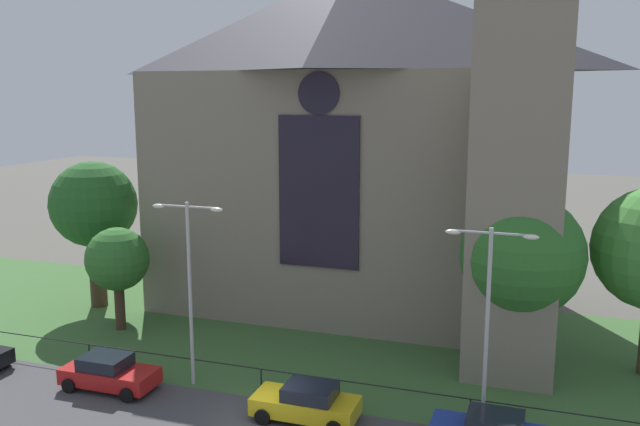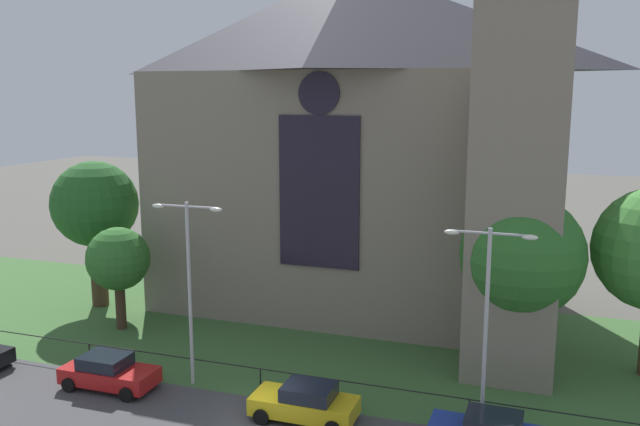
# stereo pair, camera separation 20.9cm
# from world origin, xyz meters

# --- Properties ---
(ground) EXTENTS (160.00, 160.00, 0.00)m
(ground) POSITION_xyz_m (0.00, 10.00, 0.00)
(ground) COLOR #56544C
(grass_verge) EXTENTS (120.00, 20.00, 0.01)m
(grass_verge) POSITION_xyz_m (0.00, 8.00, 0.00)
(grass_verge) COLOR #3D6633
(grass_verge) RESTS_ON ground
(church_building) EXTENTS (23.20, 16.20, 26.00)m
(church_building) POSITION_xyz_m (-0.61, 15.67, 10.27)
(church_building) COLOR gray
(church_building) RESTS_ON ground
(iron_railing) EXTENTS (35.62, 0.07, 1.13)m
(iron_railing) POSITION_xyz_m (-1.38, 2.50, 0.99)
(iron_railing) COLOR black
(iron_railing) RESTS_ON ground
(tree_left_near) EXTENTS (3.44, 3.44, 5.69)m
(tree_left_near) POSITION_xyz_m (-11.92, 7.33, 3.92)
(tree_left_near) COLOR #423021
(tree_left_near) RESTS_ON ground
(tree_right_near) EXTENTS (5.57, 5.57, 8.45)m
(tree_right_near) POSITION_xyz_m (8.99, 8.11, 5.65)
(tree_right_near) COLOR #423021
(tree_right_near) RESTS_ON ground
(tree_left_far) EXTENTS (5.13, 5.13, 8.86)m
(tree_left_far) POSITION_xyz_m (-15.62, 10.41, 6.17)
(tree_left_far) COLOR #423021
(tree_left_far) RESTS_ON ground
(streetlamp_near) EXTENTS (3.37, 0.26, 8.26)m
(streetlamp_near) POSITION_xyz_m (-4.66, 2.40, 5.25)
(streetlamp_near) COLOR #B2B2B7
(streetlamp_near) RESTS_ON ground
(streetlamp_far) EXTENTS (3.37, 0.26, 7.97)m
(streetlamp_far) POSITION_xyz_m (8.00, 2.40, 5.09)
(streetlamp_far) COLOR #B2B2B7
(streetlamp_far) RESTS_ON ground
(parked_car_red) EXTENTS (4.21, 2.04, 1.51)m
(parked_car_red) POSITION_xyz_m (-7.90, 0.77, 0.74)
(parked_car_red) COLOR #B21919
(parked_car_red) RESTS_ON ground
(parked_car_yellow) EXTENTS (4.21, 2.04, 1.51)m
(parked_car_yellow) POSITION_xyz_m (1.30, 0.86, 0.74)
(parked_car_yellow) COLOR gold
(parked_car_yellow) RESTS_ON ground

